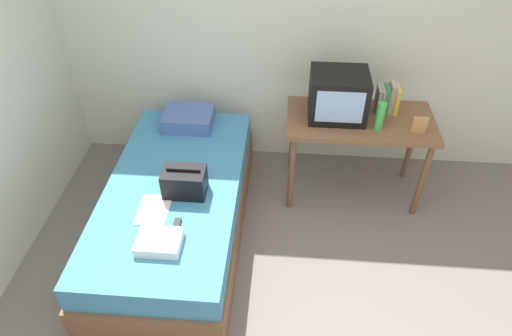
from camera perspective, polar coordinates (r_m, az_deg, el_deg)
name	(u,v)px	position (r m, az deg, el deg)	size (l,w,h in m)	color
ground_plane	(275,334)	(3.17, 2.36, -20.25)	(8.00, 8.00, 0.00)	slate
wall_back	(291,23)	(3.86, 4.42, 17.83)	(5.20, 0.10, 2.60)	silver
bed	(176,209)	(3.56, -10.04, -5.15)	(1.00, 2.00, 0.52)	brown
desk	(358,129)	(3.72, 12.79, 4.84)	(1.16, 0.60, 0.76)	brown
tv	(338,95)	(3.58, 10.26, 9.04)	(0.44, 0.39, 0.36)	black
water_bottle	(380,116)	(3.52, 15.34, 6.31)	(0.06, 0.06, 0.23)	green
book_row	(387,99)	(3.76, 16.19, 8.39)	(0.17, 0.16, 0.25)	gray
picture_frame	(419,125)	(3.59, 19.86, 5.12)	(0.11, 0.02, 0.14)	#B27F4C
pillow	(188,119)	(3.94, -8.55, 6.19)	(0.41, 0.34, 0.13)	#4766AD
handbag	(184,182)	(3.23, -9.07, -1.73)	(0.30, 0.20, 0.22)	black
magazine	(153,210)	(3.21, -12.88, -5.18)	(0.21, 0.29, 0.01)	white
remote_dark	(175,227)	(3.05, -10.14, -7.38)	(0.04, 0.16, 0.02)	black
folded_towel	(158,242)	(2.96, -12.21, -9.11)	(0.28, 0.22, 0.07)	white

